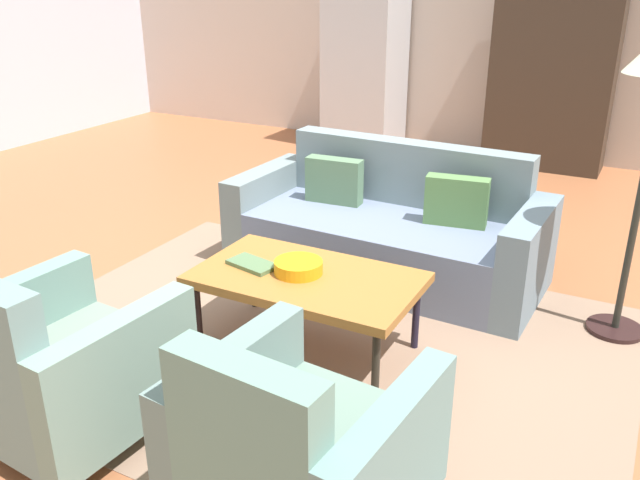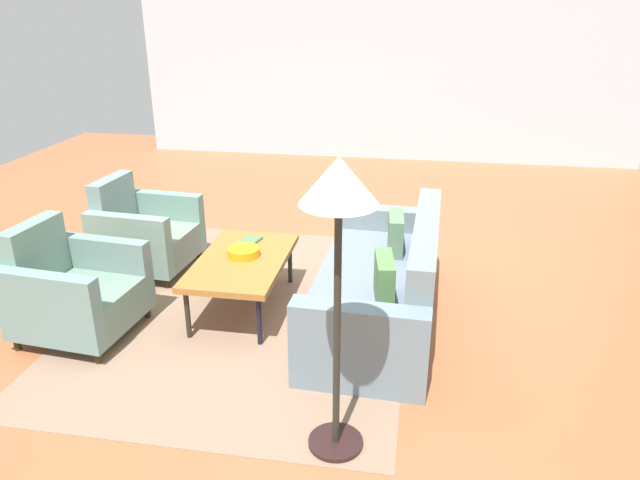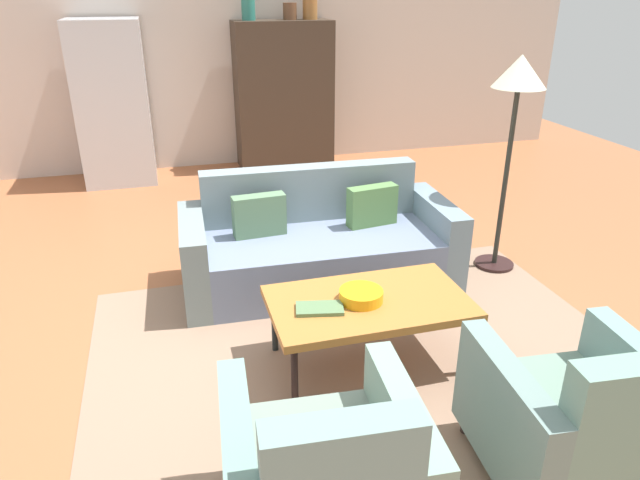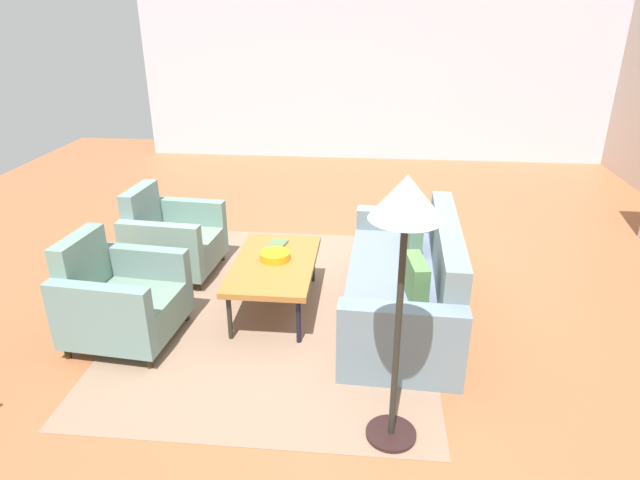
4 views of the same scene
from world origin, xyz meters
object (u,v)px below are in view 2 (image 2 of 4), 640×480
object	(u,v)px
armchair_left	(142,235)
floor_lamp	(339,211)
fruit_bowl	(243,252)
couch	(387,288)
book_stack	(248,242)
armchair_right	(72,292)
coffee_table	(242,263)

from	to	relation	value
armchair_left	floor_lamp	world-z (taller)	floor_lamp
armchair_left	fruit_bowl	bearing A→B (deg)	69.05
couch	book_stack	distance (m)	1.28
couch	fruit_bowl	distance (m)	1.20
armchair_right	book_stack	distance (m)	1.45
fruit_bowl	couch	bearing A→B (deg)	87.37
armchair_right	floor_lamp	size ratio (longest dim) A/B	0.51
armchair_right	fruit_bowl	world-z (taller)	armchair_right
coffee_table	armchair_right	xyz separation A→B (m)	(0.59, -1.17, -0.07)
fruit_bowl	coffee_table	bearing A→B (deg)	-0.00
armchair_right	book_stack	world-z (taller)	armchair_right
armchair_left	floor_lamp	distance (m)	3.22
couch	floor_lamp	world-z (taller)	floor_lamp
coffee_table	floor_lamp	world-z (taller)	floor_lamp
couch	armchair_right	xyz separation A→B (m)	(0.59, -2.35, 0.06)
armchair_right	fruit_bowl	distance (m)	1.34
floor_lamp	fruit_bowl	bearing A→B (deg)	-147.41
fruit_bowl	book_stack	world-z (taller)	fruit_bowl
armchair_left	book_stack	world-z (taller)	armchair_left
floor_lamp	couch	bearing A→B (deg)	172.82
coffee_table	book_stack	size ratio (longest dim) A/B	3.99
coffee_table	fruit_bowl	world-z (taller)	fruit_bowl
fruit_bowl	floor_lamp	xyz separation A→B (m)	(1.56, 1.00, 0.96)
book_stack	coffee_table	bearing A→B (deg)	7.31
couch	armchair_right	size ratio (longest dim) A/B	2.42
fruit_bowl	floor_lamp	world-z (taller)	floor_lamp
fruit_bowl	floor_lamp	bearing A→B (deg)	32.59
couch	book_stack	bearing A→B (deg)	77.42
armchair_left	armchair_right	size ratio (longest dim) A/B	1.00
couch	book_stack	xyz separation A→B (m)	(-0.32, -1.23, 0.17)
coffee_table	armchair_left	distance (m)	1.32
armchair_left	armchair_right	xyz separation A→B (m)	(1.20, 0.00, 0.00)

